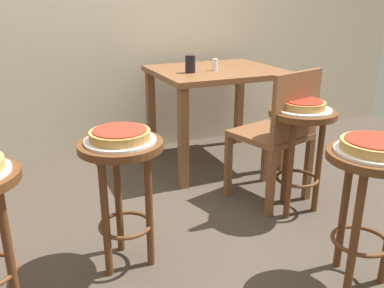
% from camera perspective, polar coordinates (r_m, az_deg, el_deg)
% --- Properties ---
extents(ground_plane, '(6.00, 6.00, 0.00)m').
position_cam_1_polar(ground_plane, '(2.21, -2.65, -14.88)').
color(ground_plane, '#42382D').
extents(stool_foreground, '(0.39, 0.39, 0.63)m').
position_cam_1_polar(stool_foreground, '(1.95, 23.00, -5.55)').
color(stool_foreground, '#5B3319').
rests_on(stool_foreground, ground_plane).
extents(serving_plate_foreground, '(0.33, 0.33, 0.01)m').
position_cam_1_polar(serving_plate_foreground, '(1.89, 23.67, -0.92)').
color(serving_plate_foreground, white).
rests_on(serving_plate_foreground, stool_foreground).
extents(pizza_foreground, '(0.28, 0.28, 0.05)m').
position_cam_1_polar(pizza_foreground, '(1.88, 23.79, -0.11)').
color(pizza_foreground, tan).
rests_on(pizza_foreground, serving_plate_foreground).
extents(stool_leftside, '(0.39, 0.39, 0.63)m').
position_cam_1_polar(stool_leftside, '(1.95, -9.49, -4.19)').
color(stool_leftside, '#5B3319').
rests_on(stool_leftside, ground_plane).
extents(serving_plate_leftside, '(0.32, 0.32, 0.01)m').
position_cam_1_polar(serving_plate_leftside, '(1.89, -9.78, 0.48)').
color(serving_plate_leftside, white).
rests_on(serving_plate_leftside, stool_leftside).
extents(pizza_leftside, '(0.27, 0.27, 0.05)m').
position_cam_1_polar(pizza_leftside, '(1.88, -9.83, 1.30)').
color(pizza_leftside, '#B78442').
rests_on(pizza_leftside, serving_plate_leftside).
extents(stool_rear, '(0.39, 0.39, 0.63)m').
position_cam_1_polar(stool_rear, '(2.51, 14.63, 0.90)').
color(stool_rear, '#5B3319').
rests_on(stool_rear, ground_plane).
extents(serving_plate_rear, '(0.32, 0.32, 0.01)m').
position_cam_1_polar(serving_plate_rear, '(2.46, 14.96, 4.60)').
color(serving_plate_rear, white).
rests_on(serving_plate_rear, stool_rear).
extents(pizza_rear, '(0.25, 0.25, 0.05)m').
position_cam_1_polar(pizza_rear, '(2.46, 15.02, 5.24)').
color(pizza_rear, '#B78442').
rests_on(pizza_rear, serving_plate_rear).
extents(dining_table, '(0.91, 0.78, 0.74)m').
position_cam_1_polar(dining_table, '(3.16, 3.26, 8.13)').
color(dining_table, brown).
rests_on(dining_table, ground_plane).
extents(cup_near_edge, '(0.07, 0.07, 0.12)m').
position_cam_1_polar(cup_near_edge, '(2.97, -0.23, 10.89)').
color(cup_near_edge, black).
rests_on(cup_near_edge, dining_table).
extents(condiment_shaker, '(0.04, 0.04, 0.08)m').
position_cam_1_polar(condiment_shaker, '(3.06, 3.16, 10.78)').
color(condiment_shaker, white).
rests_on(condiment_shaker, dining_table).
extents(wooden_chair, '(0.49, 0.49, 0.85)m').
position_cam_1_polar(wooden_chair, '(2.60, 11.76, 1.66)').
color(wooden_chair, brown).
rests_on(wooden_chair, ground_plane).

